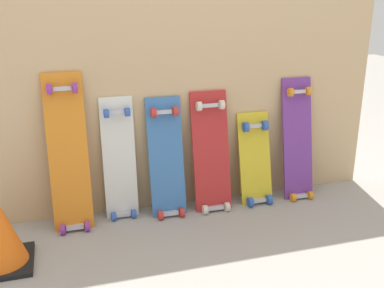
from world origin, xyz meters
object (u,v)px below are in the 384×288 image
object	(u,v)px
skateboard_orange	(69,159)
skateboard_blue	(167,163)
skateboard_red	(211,157)
skateboard_purple	(298,144)
skateboard_yellow	(255,163)
skateboard_white	(120,164)

from	to	relation	value
skateboard_orange	skateboard_blue	size ratio (longest dim) A/B	1.22
skateboard_blue	skateboard_red	xyz separation A→B (m)	(0.29, -0.00, 0.01)
skateboard_blue	skateboard_purple	size ratio (longest dim) A/B	0.92
skateboard_yellow	skateboard_red	bearing A→B (deg)	-179.35
skateboard_blue	skateboard_red	bearing A→B (deg)	-0.69
skateboard_purple	skateboard_red	bearing A→B (deg)	-179.52
skateboard_red	skateboard_blue	bearing A→B (deg)	179.31
skateboard_blue	skateboard_yellow	xyz separation A→B (m)	(0.60, -0.00, -0.07)
skateboard_orange	skateboard_blue	distance (m)	0.58
skateboard_orange	skateboard_white	size ratio (longest dim) A/B	1.19
skateboard_orange	skateboard_blue	world-z (taller)	skateboard_orange
skateboard_white	skateboard_purple	bearing A→B (deg)	-1.92
skateboard_orange	skateboard_purple	world-z (taller)	skateboard_orange
skateboard_white	skateboard_orange	bearing A→B (deg)	-171.03
skateboard_orange	skateboard_purple	size ratio (longest dim) A/B	1.12
skateboard_orange	skateboard_yellow	bearing A→B (deg)	0.25
skateboard_orange	skateboard_yellow	xyz separation A→B (m)	(1.17, 0.01, -0.16)
skateboard_white	skateboard_purple	size ratio (longest dim) A/B	0.94
skateboard_white	skateboard_blue	distance (m)	0.29
skateboard_orange	skateboard_red	world-z (taller)	skateboard_orange
skateboard_red	skateboard_orange	bearing A→B (deg)	-179.89
skateboard_blue	skateboard_red	world-z (taller)	skateboard_red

